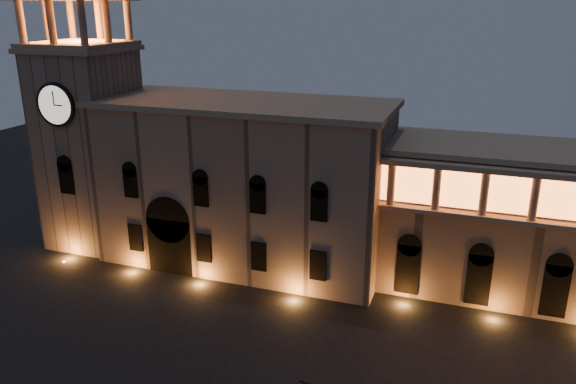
% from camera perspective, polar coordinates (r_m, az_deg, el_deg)
% --- Properties ---
extents(ground, '(160.00, 160.00, 0.00)m').
position_cam_1_polar(ground, '(45.62, -13.33, -18.16)').
color(ground, black).
rests_on(ground, ground).
extents(government_building, '(30.80, 12.80, 17.60)m').
position_cam_1_polar(government_building, '(59.83, -4.52, 0.90)').
color(government_building, '#876C58').
rests_on(government_building, ground).
extents(clock_tower, '(9.80, 9.80, 32.40)m').
position_cam_1_polar(clock_tower, '(67.48, -19.49, 5.21)').
color(clock_tower, '#876C58').
rests_on(clock_tower, ground).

